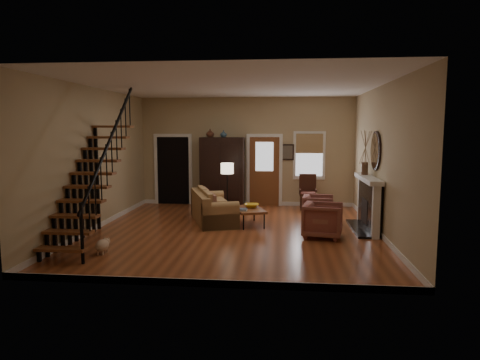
# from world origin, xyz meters

# --- Properties ---
(room) EXTENTS (7.00, 7.33, 3.30)m
(room) POSITION_xyz_m (-0.41, 1.76, 1.51)
(room) COLOR #984A26
(room) RESTS_ON ground
(staircase) EXTENTS (0.94, 2.80, 3.20)m
(staircase) POSITION_xyz_m (-2.78, -1.30, 1.60)
(staircase) COLOR brown
(staircase) RESTS_ON ground
(fireplace) EXTENTS (0.33, 1.95, 2.30)m
(fireplace) POSITION_xyz_m (3.13, 0.50, 0.74)
(fireplace) COLOR black
(fireplace) RESTS_ON ground
(armoire) EXTENTS (1.30, 0.60, 2.10)m
(armoire) POSITION_xyz_m (-0.70, 3.15, 1.05)
(armoire) COLOR black
(armoire) RESTS_ON ground
(vase_a) EXTENTS (0.24, 0.24, 0.25)m
(vase_a) POSITION_xyz_m (-1.05, 3.05, 2.22)
(vase_a) COLOR #4C2619
(vase_a) RESTS_ON armoire
(vase_b) EXTENTS (0.20, 0.20, 0.21)m
(vase_b) POSITION_xyz_m (-0.65, 3.05, 2.21)
(vase_b) COLOR #334C60
(vase_b) RESTS_ON armoire
(sofa) EXTENTS (1.50, 2.20, 0.76)m
(sofa) POSITION_xyz_m (-0.63, 0.99, 0.38)
(sofa) COLOR #A57B4B
(sofa) RESTS_ON ground
(coffee_table) EXTENTS (0.94, 1.22, 0.41)m
(coffee_table) POSITION_xyz_m (0.29, 0.71, 0.21)
(coffee_table) COLOR brown
(coffee_table) RESTS_ON ground
(bowl) EXTENTS (0.37, 0.37, 0.09)m
(bowl) POSITION_xyz_m (0.34, 0.86, 0.46)
(bowl) COLOR yellow
(bowl) RESTS_ON coffee_table
(books) EXTENTS (0.20, 0.27, 0.05)m
(books) POSITION_xyz_m (0.17, 0.41, 0.44)
(books) COLOR beige
(books) RESTS_ON coffee_table
(armchair_left) EXTENTS (0.97, 0.95, 0.76)m
(armchair_left) POSITION_xyz_m (1.98, -0.32, 0.38)
(armchair_left) COLOR maroon
(armchair_left) RESTS_ON ground
(armchair_right) EXTENTS (0.84, 0.82, 0.69)m
(armchair_right) POSITION_xyz_m (2.00, 1.20, 0.35)
(armchair_right) COLOR maroon
(armchair_right) RESTS_ON ground
(floor_lamp) EXTENTS (0.35, 0.35, 1.46)m
(floor_lamp) POSITION_xyz_m (-0.34, 1.50, 0.73)
(floor_lamp) COLOR black
(floor_lamp) RESTS_ON ground
(side_chair) EXTENTS (0.54, 0.54, 1.02)m
(side_chair) POSITION_xyz_m (1.85, 2.95, 0.51)
(side_chair) COLOR #3C1E13
(side_chair) RESTS_ON ground
(dog) EXTENTS (0.24, 0.40, 0.28)m
(dog) POSITION_xyz_m (-2.28, -1.99, 0.14)
(dog) COLOR beige
(dog) RESTS_ON ground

